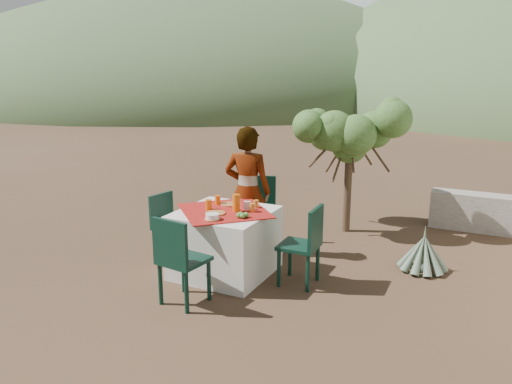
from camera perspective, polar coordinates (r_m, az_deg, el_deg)
ground at (r=5.87m, az=-8.80°, el=-9.68°), size 160.00×160.00×0.00m
table at (r=5.82m, az=-3.57°, el=-5.72°), size 1.30×1.30×0.76m
chair_far at (r=6.72m, az=0.31°, el=-1.76°), size 0.53×0.53×0.93m
chair_near at (r=5.05m, az=-8.85°, el=-7.38°), size 0.48×0.48×0.93m
chair_left at (r=6.34m, az=-10.07°, el=-3.51°), size 0.44×0.44×0.82m
chair_right at (r=5.48m, az=5.70°, el=-5.72°), size 0.42×0.42×0.90m
person at (r=6.29m, az=-0.96°, el=0.08°), size 0.66×0.48×1.65m
shrub_tree at (r=7.25m, az=11.19°, el=5.87°), size 1.45×1.43×1.71m
agave at (r=6.26m, az=18.58°, el=-6.69°), size 0.59×0.58×0.62m
hill_near_left at (r=40.42m, az=-5.48°, el=10.61°), size 40.00×40.00×16.00m
hill_far_center at (r=56.87m, az=19.32°, el=10.86°), size 60.00×60.00×24.00m
plate_far at (r=5.93m, az=-3.05°, el=-1.40°), size 0.21×0.21×0.01m
plate_near at (r=5.58m, az=-4.68°, el=-2.42°), size 0.23×0.23×0.01m
glass_far at (r=5.95m, az=-4.40°, el=-0.90°), size 0.07×0.07×0.11m
glass_near at (r=5.73m, az=-5.45°, el=-1.45°), size 0.07×0.07×0.12m
juice_pitcher at (r=5.63m, az=-2.26°, el=-1.26°), size 0.09×0.09×0.20m
bowl_plate at (r=5.37m, az=-5.00°, el=-3.10°), size 0.18×0.18×0.01m
white_bowl at (r=5.36m, az=-5.01°, el=-2.77°), size 0.14×0.14×0.05m
jar_left at (r=5.62m, az=-0.43°, el=-1.80°), size 0.06×0.06×0.10m
jar_right at (r=5.79m, az=0.02°, el=-1.36°), size 0.06×0.06×0.09m
napkin_holder at (r=5.70m, az=-1.01°, el=-1.56°), size 0.09×0.07×0.10m
fruit_cluster at (r=5.41m, az=-1.59°, el=-2.65°), size 0.12×0.11×0.06m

